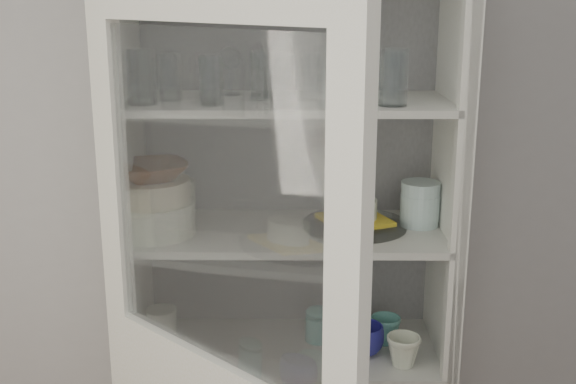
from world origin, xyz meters
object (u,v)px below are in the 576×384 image
at_px(plate_stack_front, 154,218).
at_px(cream_bowl, 152,191).
at_px(goblet_2, 333,64).
at_px(mug_white, 403,351).
at_px(goblet_0, 230,69).
at_px(plate_stack_back, 166,198).
at_px(glass_platter, 355,224).
at_px(teal_jar, 318,326).
at_px(pantry_cabinet, 288,314).
at_px(goblet_3, 386,69).
at_px(terracotta_bowl, 151,171).
at_px(yellow_trivet, 355,220).
at_px(mug_blue, 364,339).
at_px(white_canister, 162,326).
at_px(measuring_cups, 175,349).
at_px(goblet_1, 263,70).
at_px(grey_bowl_stack, 420,204).
at_px(mug_teal, 385,330).
at_px(white_ramekin, 355,209).

distance_m(plate_stack_front, cream_bowl, 0.08).
height_order(goblet_2, mug_white, goblet_2).
height_order(goblet_0, plate_stack_back, goblet_0).
height_order(glass_platter, teal_jar, glass_platter).
distance_m(pantry_cabinet, goblet_3, 0.85).
height_order(goblet_3, terracotta_bowl, goblet_3).
distance_m(glass_platter, yellow_trivet, 0.02).
distance_m(mug_white, teal_jar, 0.30).
distance_m(mug_blue, white_canister, 0.65).
height_order(terracotta_bowl, yellow_trivet, terracotta_bowl).
bearing_deg(mug_blue, plate_stack_back, 159.68).
height_order(cream_bowl, yellow_trivet, cream_bowl).
distance_m(plate_stack_back, mug_white, 0.89).
bearing_deg(measuring_cups, plate_stack_front, 165.21).
distance_m(terracotta_bowl, mug_white, 0.94).
relative_size(goblet_1, plate_stack_front, 0.63).
distance_m(plate_stack_front, mug_blue, 0.76).
xyz_separation_m(pantry_cabinet, glass_platter, (0.21, -0.06, 0.33)).
xyz_separation_m(goblet_1, yellow_trivet, (0.28, -0.06, -0.45)).
distance_m(goblet_0, mug_blue, 0.94).
bearing_deg(mug_blue, goblet_1, 154.50).
relative_size(grey_bowl_stack, teal_jar, 1.40).
bearing_deg(goblet_1, grey_bowl_stack, -4.81).
distance_m(goblet_1, terracotta_bowl, 0.45).
xyz_separation_m(glass_platter, yellow_trivet, (0.00, 0.00, 0.02)).
height_order(goblet_1, glass_platter, goblet_1).
bearing_deg(teal_jar, plate_stack_back, 169.08).
distance_m(goblet_0, plate_stack_back, 0.48).
bearing_deg(goblet_3, pantry_cabinet, -176.95).
bearing_deg(glass_platter, mug_teal, 6.49).
height_order(plate_stack_front, white_canister, plate_stack_front).
distance_m(goblet_1, measuring_cups, 0.91).
bearing_deg(glass_platter, pantry_cabinet, 164.58).
xyz_separation_m(goblet_3, plate_stack_front, (-0.70, -0.14, -0.43)).
bearing_deg(goblet_2, glass_platter, -58.75).
bearing_deg(goblet_2, plate_stack_front, -161.69).
height_order(grey_bowl_stack, mug_teal, grey_bowl_stack).
bearing_deg(plate_stack_back, grey_bowl_stack, -7.34).
relative_size(cream_bowl, mug_teal, 2.31).
height_order(goblet_3, white_ramekin, goblet_3).
bearing_deg(goblet_0, white_canister, -164.38).
distance_m(terracotta_bowl, teal_jar, 0.75).
xyz_separation_m(yellow_trivet, white_ramekin, (0.00, 0.00, 0.04)).
height_order(goblet_1, white_ramekin, goblet_1).
height_order(cream_bowl, teal_jar, cream_bowl).
bearing_deg(mug_white, plate_stack_back, 177.43).
bearing_deg(mug_blue, teal_jar, 142.91).
bearing_deg(goblet_0, goblet_1, -6.96).
distance_m(plate_stack_back, grey_bowl_stack, 0.81).
bearing_deg(yellow_trivet, white_canister, 179.03).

